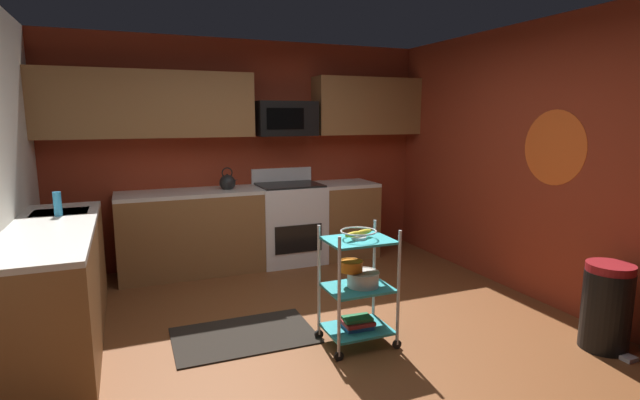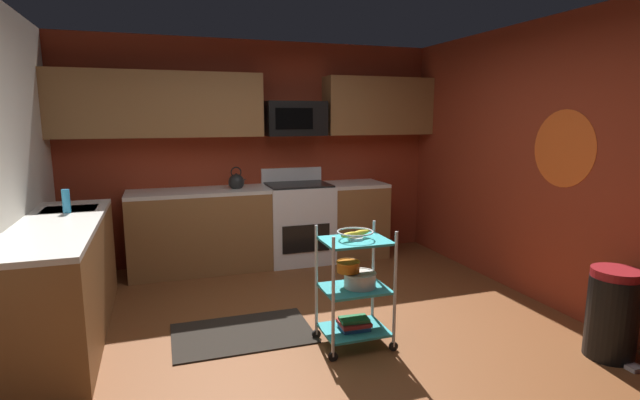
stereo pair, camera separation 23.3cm
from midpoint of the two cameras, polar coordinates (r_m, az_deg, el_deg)
The scene contains 17 objects.
floor at distance 3.91m, azimuth 2.01°, elevation -16.64°, with size 4.40×4.80×0.04m, color brown.
wall_back at distance 5.85m, azimuth -6.39°, elevation 5.67°, with size 4.52×0.06×2.60m, color maroon.
wall_right at distance 4.79m, azimuth 28.00°, elevation 3.65°, with size 0.06×4.80×2.60m, color maroon.
wall_flower_decal at distance 4.73m, azimuth 28.24°, elevation 5.39°, with size 0.67×0.67×0.00m, color #E5591E.
counter_run at distance 4.99m, azimuth -12.97°, elevation -5.01°, with size 3.70×2.71×0.92m.
oven_range at distance 5.76m, azimuth -1.45°, elevation -2.61°, with size 0.76×0.65×1.10m.
upper_cabinets at distance 5.62m, azimuth -7.02°, elevation 11.10°, with size 4.40×0.33×0.70m.
microwave at distance 5.72m, azimuth -1.83°, elevation 9.64°, with size 0.70×0.39×0.40m.
rolling_cart at distance 3.68m, azimuth 5.97°, elevation -10.41°, with size 0.55×0.40×0.91m.
fruit_bowl at distance 3.56m, azimuth 6.09°, elevation -3.98°, with size 0.27×0.27×0.07m.
mixing_bowl_large at distance 3.67m, azimuth 6.60°, elevation -9.34°, with size 0.25×0.25×0.11m.
mixing_bowl_small at distance 3.64m, azimuth 5.22°, elevation -7.85°, with size 0.18×0.18×0.08m.
book_stack at distance 3.79m, azimuth 5.89°, elevation -14.40°, with size 0.23×0.19×0.09m.
kettle at distance 5.50m, azimuth -8.70°, elevation 2.17°, with size 0.21×0.18×0.26m.
dish_soap_bottle at distance 4.52m, azimuth -26.64°, elevation -0.13°, with size 0.06×0.06×0.20m, color #2D8CBF.
trash_can at distance 4.18m, azimuth 32.81°, elevation -11.30°, with size 0.34×0.42×0.66m.
floor_rug at distance 4.03m, azimuth -7.48°, elevation -15.45°, with size 1.10×0.70×0.01m, color black.
Camera 2 is at (-1.13, -3.31, 1.73)m, focal length 26.94 mm.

